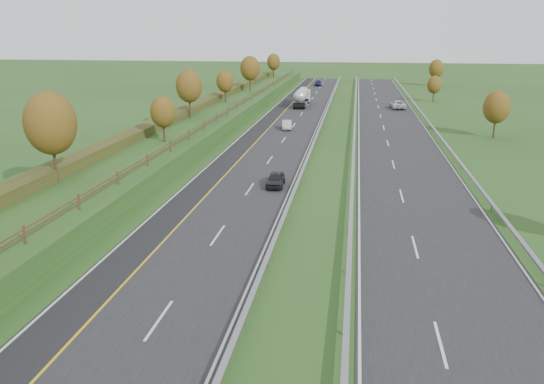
{
  "coord_description": "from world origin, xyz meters",
  "views": [
    {
      "loc": [
        10.73,
        -11.97,
        14.25
      ],
      "look_at": [
        4.59,
        27.31,
        2.2
      ],
      "focal_mm": 35.0,
      "sensor_mm": 36.0,
      "label": 1
    }
  ],
  "objects_px": {
    "car_dark_near": "(276,179)",
    "car_oncoming": "(398,105)",
    "car_small_far": "(318,83)",
    "car_silver_mid": "(287,125)",
    "road_tanker": "(302,97)"
  },
  "relations": [
    {
      "from": "car_dark_near",
      "to": "car_oncoming",
      "type": "height_order",
      "value": "car_oncoming"
    },
    {
      "from": "car_dark_near",
      "to": "car_small_far",
      "type": "relative_size",
      "value": 0.85
    },
    {
      "from": "car_small_far",
      "to": "car_oncoming",
      "type": "relative_size",
      "value": 0.83
    },
    {
      "from": "car_silver_mid",
      "to": "car_oncoming",
      "type": "distance_m",
      "value": 31.44
    },
    {
      "from": "road_tanker",
      "to": "car_small_far",
      "type": "bearing_deg",
      "value": 89.62
    },
    {
      "from": "road_tanker",
      "to": "car_silver_mid",
      "type": "xyz_separation_m",
      "value": [
        0.46,
        -26.96,
        -1.16
      ]
    },
    {
      "from": "car_dark_near",
      "to": "car_silver_mid",
      "type": "xyz_separation_m",
      "value": [
        -2.93,
        31.03,
        -0.01
      ]
    },
    {
      "from": "road_tanker",
      "to": "car_oncoming",
      "type": "height_order",
      "value": "road_tanker"
    },
    {
      "from": "car_small_far",
      "to": "car_oncoming",
      "type": "height_order",
      "value": "car_oncoming"
    },
    {
      "from": "road_tanker",
      "to": "car_small_far",
      "type": "xyz_separation_m",
      "value": [
        0.28,
        41.55,
        -1.15
      ]
    },
    {
      "from": "car_oncoming",
      "to": "car_dark_near",
      "type": "bearing_deg",
      "value": 69.55
    },
    {
      "from": "road_tanker",
      "to": "car_oncoming",
      "type": "relative_size",
      "value": 1.99
    },
    {
      "from": "car_silver_mid",
      "to": "car_oncoming",
      "type": "bearing_deg",
      "value": 46.96
    },
    {
      "from": "road_tanker",
      "to": "car_dark_near",
      "type": "relative_size",
      "value": 2.84
    },
    {
      "from": "road_tanker",
      "to": "car_silver_mid",
      "type": "distance_m",
      "value": 26.98
    }
  ]
}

